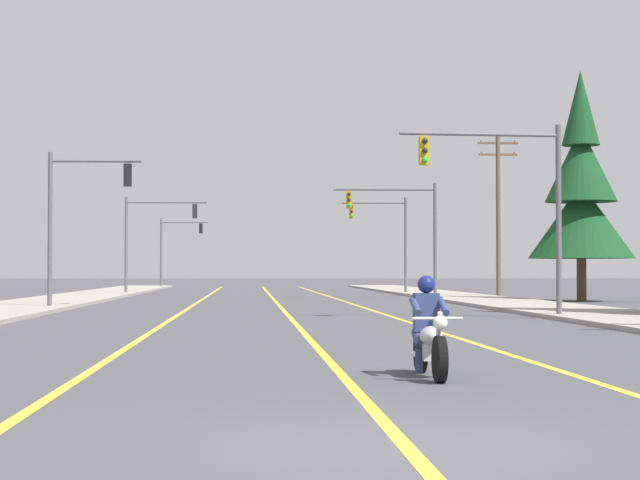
{
  "coord_description": "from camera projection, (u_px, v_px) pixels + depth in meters",
  "views": [
    {
      "loc": [
        -1.25,
        -9.83,
        1.53
      ],
      "look_at": [
        0.54,
        17.97,
        2.29
      ],
      "focal_mm": 63.1,
      "sensor_mm": 36.0,
      "label": 1
    }
  ],
  "objects": [
    {
      "name": "traffic_signal_near_right",
      "position": [
        513.0,
        189.0,
        35.75
      ],
      "size": [
        5.26,
        0.62,
        6.2
      ],
      "color": "#56565B",
      "rests_on": "ground"
    },
    {
      "name": "sidewalk_kerb_left",
      "position": [
        39.0,
        304.0,
        49.09
      ],
      "size": [
        4.4,
        110.0,
        0.14
      ],
      "primitive_type": "cube",
      "color": "#9E998E",
      "rests_on": "ground"
    },
    {
      "name": "lane_stripe_right",
      "position": [
        345.0,
        301.0,
        54.97
      ],
      "size": [
        0.16,
        100.0,
        0.01
      ],
      "primitive_type": "cube",
      "color": "yellow",
      "rests_on": "ground"
    },
    {
      "name": "sidewalk_kerb_right",
      "position": [
        506.0,
        303.0,
        50.42
      ],
      "size": [
        4.4,
        110.0,
        0.14
      ],
      "primitive_type": "cube",
      "color": "#9E998E",
      "rests_on": "ground"
    },
    {
      "name": "traffic_signal_far_right",
      "position": [
        388.0,
        231.0,
        71.99
      ],
      "size": [
        4.18,
        0.37,
        6.2
      ],
      "color": "#56565B",
      "rests_on": "ground"
    },
    {
      "name": "lane_stripe_left",
      "position": [
        199.0,
        302.0,
        54.51
      ],
      "size": [
        0.16,
        100.0,
        0.01
      ],
      "primitive_type": "cube",
      "color": "yellow",
      "rests_on": "ground"
    },
    {
      "name": "traffic_signal_mid_left",
      "position": [
        150.0,
        230.0,
        71.38
      ],
      "size": [
        5.21,
        0.37,
        6.2
      ],
      "color": "#56565B",
      "rests_on": "ground"
    },
    {
      "name": "ground_plane",
      "position": [
        390.0,
        445.0,
        9.85
      ],
      "size": [
        400.0,
        400.0,
        0.0
      ],
      "primitive_type": "plane",
      "color": "#47474C"
    },
    {
      "name": "utility_pole_right_far",
      "position": [
        498.0,
        210.0,
        63.55
      ],
      "size": [
        2.29,
        0.26,
        9.15
      ],
      "color": "brown",
      "rests_on": "ground"
    },
    {
      "name": "traffic_signal_near_left",
      "position": [
        76.0,
        207.0,
        44.33
      ],
      "size": [
        3.67,
        0.37,
        6.2
      ],
      "color": "#56565B",
      "rests_on": "ground"
    },
    {
      "name": "lane_stripe_center",
      "position": [
        276.0,
        302.0,
        54.75
      ],
      "size": [
        0.16,
        100.0,
        0.01
      ],
      "primitive_type": "cube",
      "color": "yellow",
      "rests_on": "ground"
    },
    {
      "name": "conifer_tree_right_verge_far",
      "position": [
        581.0,
        195.0,
        55.26
      ],
      "size": [
        5.18,
        5.18,
        11.41
      ],
      "color": "#4C3828",
      "rests_on": "ground"
    },
    {
      "name": "motorcycle_with_rider",
      "position": [
        429.0,
        336.0,
        16.11
      ],
      "size": [
        0.7,
        2.19,
        1.46
      ],
      "color": "black",
      "rests_on": "ground"
    },
    {
      "name": "traffic_signal_mid_right",
      "position": [
        405.0,
        222.0,
        60.06
      ],
      "size": [
        5.52,
        0.37,
        6.2
      ],
      "color": "#56565B",
      "rests_on": "ground"
    },
    {
      "name": "traffic_signal_far_left",
      "position": [
        175.0,
        242.0,
        101.08
      ],
      "size": [
        4.28,
        0.44,
        6.2
      ],
      "color": "#56565B",
      "rests_on": "ground"
    }
  ]
}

